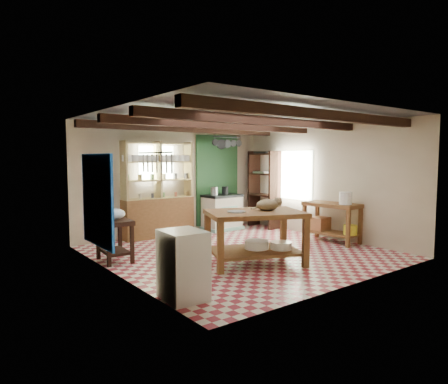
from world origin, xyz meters
TOP-DOWN VIEW (x-y plane):
  - floor at (0.00, 0.00)m, footprint 5.00×5.00m
  - ceiling at (0.00, 0.00)m, footprint 5.00×5.00m
  - wall_back at (0.00, 2.50)m, footprint 5.00×0.04m
  - wall_front at (0.00, -2.50)m, footprint 5.00×0.04m
  - wall_left at (-2.50, 0.00)m, footprint 0.04×5.00m
  - wall_right at (2.50, 0.00)m, footprint 0.04×5.00m
  - ceiling_beams at (0.00, 0.00)m, footprint 5.00×3.80m
  - blue_wall_patch at (-2.47, 0.90)m, footprint 0.04×1.40m
  - green_wall_patch at (1.25, 2.47)m, footprint 1.30×0.04m
  - window_back at (-0.50, 2.48)m, footprint 0.90×0.02m
  - window_right at (2.48, 1.00)m, footprint 0.02×1.30m
  - utensil_rail at (-2.44, -1.20)m, footprint 0.06×0.90m
  - pot_rack at (1.25, 2.05)m, footprint 0.86×0.12m
  - shelving_unit at (-0.55, 2.31)m, footprint 1.70×0.34m
  - tall_rack at (2.28, 1.80)m, footprint 0.40×0.86m
  - work_table at (-0.31, -0.77)m, footprint 1.90×1.61m
  - stove at (1.16, 2.15)m, footprint 0.94×0.65m
  - prep_table at (-2.20, 0.84)m, footprint 0.56×0.77m
  - white_cabinet at (-2.22, -1.52)m, footprint 0.54×0.63m
  - right_counter at (2.18, -0.46)m, footprint 0.70×1.24m
  - cat at (-0.06, -0.81)m, footprint 0.50×0.42m
  - steel_tray at (-0.66, -0.68)m, footprint 0.41×0.41m
  - basin_large at (-0.25, -0.74)m, footprint 0.54×0.54m
  - basin_small at (0.07, -1.03)m, footprint 0.49×0.49m
  - kettle_left at (0.91, 2.14)m, footprint 0.18×0.18m
  - kettle_right at (1.26, 2.15)m, footprint 0.17×0.17m
  - enamel_bowl at (-2.20, 0.84)m, footprint 0.41×0.41m
  - white_bucket at (2.16, -0.81)m, footprint 0.28×0.28m
  - wicker_basket at (2.15, -0.16)m, footprint 0.43×0.35m
  - yellow_tub at (2.22, -0.91)m, footprint 0.30×0.30m

SIDE VIEW (x-z plane):
  - floor at x=0.00m, z-range -0.02..0.00m
  - basin_small at x=0.07m, z-range 0.24..0.37m
  - basin_large at x=-0.25m, z-range 0.24..0.39m
  - yellow_tub at x=2.22m, z-range 0.23..0.43m
  - wicker_basket at x=2.15m, z-range 0.23..0.51m
  - prep_table at x=-2.20m, z-range 0.00..0.75m
  - right_counter at x=2.18m, z-range 0.00..0.86m
  - stove at x=1.16m, z-range 0.00..0.90m
  - white_cabinet at x=-2.22m, z-range 0.00..0.90m
  - work_table at x=-0.31m, z-range 0.00..0.91m
  - enamel_bowl at x=-2.20m, z-range 0.75..0.94m
  - steel_tray at x=-0.66m, z-range 0.91..0.93m
  - white_bucket at x=2.16m, z-range 0.86..1.12m
  - kettle_right at x=1.26m, z-range 0.90..1.10m
  - kettle_left at x=0.91m, z-range 0.90..1.10m
  - tall_rack at x=2.28m, z-range 0.00..2.00m
  - cat at x=-0.06m, z-range 0.91..1.11m
  - blue_wall_patch at x=-2.47m, z-range 0.30..1.90m
  - shelving_unit at x=-0.55m, z-range 0.00..2.20m
  - green_wall_patch at x=1.25m, z-range 0.10..2.40m
  - wall_back at x=0.00m, z-range 0.00..2.60m
  - wall_front at x=0.00m, z-range 0.00..2.60m
  - wall_left at x=-2.50m, z-range 0.00..2.60m
  - wall_right at x=2.50m, z-range 0.00..2.60m
  - window_right at x=2.48m, z-range 0.80..2.00m
  - window_back at x=-0.50m, z-range 1.30..2.10m
  - utensil_rail at x=-2.44m, z-range 1.64..1.92m
  - pot_rack at x=1.25m, z-range 2.00..2.36m
  - ceiling_beams at x=0.00m, z-range 2.40..2.56m
  - ceiling at x=0.00m, z-range 2.59..2.61m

